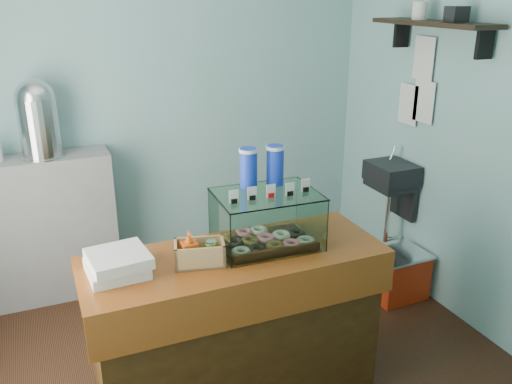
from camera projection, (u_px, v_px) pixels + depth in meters
name	position (u px, v px, depth m)	size (l,w,h in m)	color
ground	(222.00, 367.00, 3.37)	(3.50, 3.50, 0.00)	black
room_shell	(219.00, 93.00, 2.79)	(3.54, 3.04, 2.82)	#79B0AF
counter	(236.00, 326.00, 2.99)	(1.60, 0.60, 0.90)	#3D240B
back_shelf	(46.00, 229.00, 3.99)	(1.00, 0.32, 1.10)	gray
display_case	(265.00, 214.00, 2.92)	(0.56, 0.42, 0.52)	#371A10
condiment_crate	(198.00, 252.00, 2.72)	(0.28, 0.21, 0.18)	tan
pastry_boxes	(118.00, 263.00, 2.63)	(0.31, 0.31, 0.11)	silver
coffee_urn	(38.00, 117.00, 3.71)	(0.30, 0.30, 0.55)	silver
red_cooler	(398.00, 275.00, 4.09)	(0.42, 0.33, 0.36)	red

